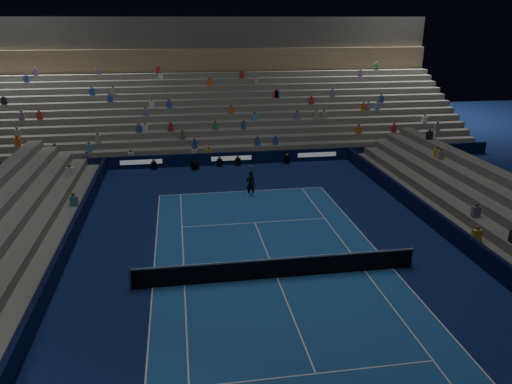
{
  "coord_description": "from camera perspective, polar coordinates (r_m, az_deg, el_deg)",
  "views": [
    {
      "loc": [
        -4.01,
        -19.1,
        10.94
      ],
      "look_at": [
        0.0,
        6.0,
        2.0
      ],
      "focal_mm": 34.51,
      "sensor_mm": 36.0,
      "label": 1
    }
  ],
  "objects": [
    {
      "name": "sponsor_barrier_west",
      "position": [
        22.5,
        -22.93,
        -9.96
      ],
      "size": [
        0.25,
        37.0,
        1.0
      ],
      "primitive_type": "cube",
      "color": "black",
      "rests_on": "ground"
    },
    {
      "name": "sponsor_barrier_far",
      "position": [
        39.22,
        -2.89,
        3.92
      ],
      "size": [
        44.0,
        0.25,
        1.0
      ],
      "primitive_type": "cube",
      "color": "black",
      "rests_on": "ground"
    },
    {
      "name": "tennis_player",
      "position": [
        32.0,
        -0.63,
        0.97
      ],
      "size": [
        0.67,
        0.5,
        1.67
      ],
      "primitive_type": "imported",
      "rotation": [
        0.0,
        0.0,
        3.31
      ],
      "color": "black",
      "rests_on": "ground"
    },
    {
      "name": "ground",
      "position": [
        22.37,
        2.46,
        -9.92
      ],
      "size": [
        90.0,
        90.0,
        0.0
      ],
      "primitive_type": "plane",
      "color": "#0D1B4E",
      "rests_on": "ground"
    },
    {
      "name": "grandstand_main",
      "position": [
        47.77,
        -4.21,
        10.22
      ],
      "size": [
        44.0,
        15.2,
        11.2
      ],
      "color": "slate",
      "rests_on": "ground"
    },
    {
      "name": "sponsor_barrier_east",
      "position": [
        25.72,
        24.32,
        -6.41
      ],
      "size": [
        0.25,
        37.0,
        1.0
      ],
      "primitive_type": "cube",
      "color": "black",
      "rests_on": "ground"
    },
    {
      "name": "court_surface",
      "position": [
        22.37,
        2.46,
        -9.91
      ],
      "size": [
        10.97,
        23.77,
        0.01
      ],
      "primitive_type": "cube",
      "color": "#1C529C",
      "rests_on": "ground"
    },
    {
      "name": "broadcast_camera",
      "position": [
        38.19,
        -7.08,
        3.09
      ],
      "size": [
        0.61,
        1.0,
        0.63
      ],
      "color": "black",
      "rests_on": "ground"
    },
    {
      "name": "tennis_net",
      "position": [
        22.13,
        2.48,
        -8.78
      ],
      "size": [
        12.9,
        0.1,
        1.1
      ],
      "color": "#B2B2B7",
      "rests_on": "ground"
    }
  ]
}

